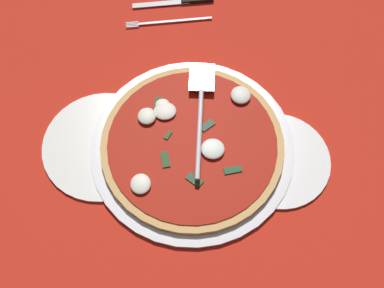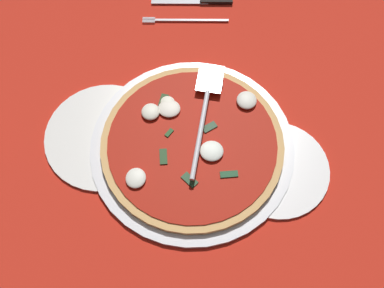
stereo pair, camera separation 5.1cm
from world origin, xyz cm
name	(u,v)px [view 2 (the right image)]	position (x,y,z in cm)	size (l,w,h in cm)	color
ground_plane	(193,139)	(0.00, 0.00, -0.40)	(115.49, 115.49, 0.80)	red
checker_pattern	(193,138)	(0.00, 0.00, 0.05)	(115.49, 115.49, 0.10)	silver
pizza_pan	(192,147)	(0.05, 2.58, 0.75)	(42.58, 42.58, 1.30)	silver
dinner_plate_left	(276,169)	(-17.54, 6.34, 0.60)	(21.60, 21.60, 1.00)	white
dinner_plate_right	(105,136)	(18.72, 1.01, 0.60)	(25.28, 25.28, 1.00)	white
pizza	(192,143)	(0.10, 2.31, 2.28)	(37.91, 37.91, 2.96)	tan
pizza_server	(204,113)	(-2.02, -3.65, 4.73)	(6.16, 27.68, 1.00)	silver
place_setting_near	(192,11)	(2.31, -34.41, 0.45)	(21.98, 13.95, 1.40)	white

